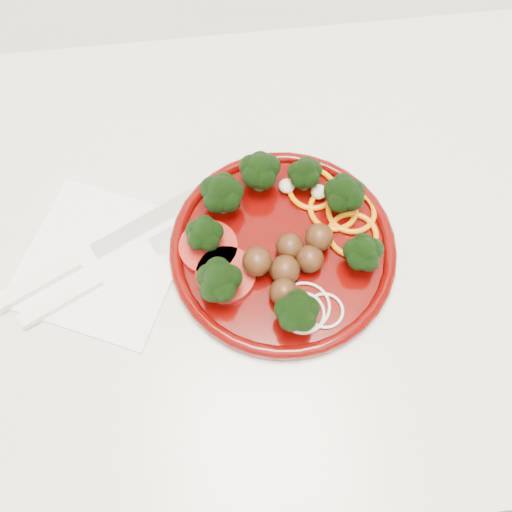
{
  "coord_description": "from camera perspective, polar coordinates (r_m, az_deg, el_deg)",
  "views": [
    {
      "loc": [
        -0.19,
        1.42,
        1.46
      ],
      "look_at": [
        -0.16,
        1.67,
        0.92
      ],
      "focal_mm": 40.0,
      "sensor_mm": 36.0,
      "label": 1
    }
  ],
  "objects": [
    {
      "name": "plate",
      "position": [
        0.6,
        2.59,
        1.4
      ],
      "size": [
        0.24,
        0.24,
        0.06
      ],
      "rotation": [
        0.0,
        0.0,
        0.19
      ],
      "color": "#430302",
      "rests_on": "counter"
    },
    {
      "name": "knife",
      "position": [
        0.63,
        -17.84,
        -0.66
      ],
      "size": [
        0.22,
        0.13,
        0.01
      ],
      "rotation": [
        0.0,
        0.0,
        0.47
      ],
      "color": "silver",
      "rests_on": "napkin"
    },
    {
      "name": "fork",
      "position": [
        0.62,
        -16.92,
        -3.04
      ],
      "size": [
        0.2,
        0.11,
        0.01
      ],
      "rotation": [
        0.0,
        0.0,
        0.47
      ],
      "color": "white",
      "rests_on": "napkin"
    },
    {
      "name": "counter",
      "position": [
        1.06,
        8.62,
        -8.04
      ],
      "size": [
        2.4,
        0.6,
        0.9
      ],
      "color": "beige",
      "rests_on": "ground"
    },
    {
      "name": "napkin",
      "position": [
        0.63,
        -15.17,
        -0.43
      ],
      "size": [
        0.21,
        0.21,
        0.0
      ],
      "primitive_type": "cube",
      "rotation": [
        0.0,
        0.0,
        1.13
      ],
      "color": "white",
      "rests_on": "counter"
    }
  ]
}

